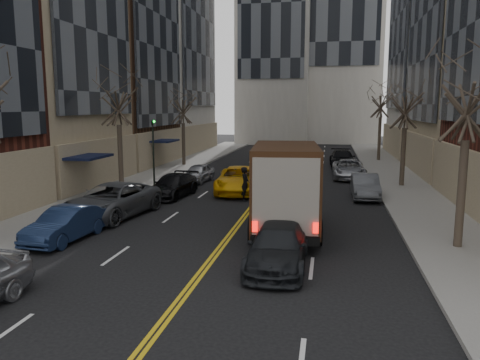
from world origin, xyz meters
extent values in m
cube|color=slate|center=(-9.00, 27.00, 0.07)|extent=(4.00, 66.00, 0.15)
cube|color=slate|center=(9.00, 27.00, 0.07)|extent=(4.00, 66.00, 0.15)
cube|color=#4C301E|center=(-15.50, 33.00, 12.00)|extent=(9.00, 12.00, 24.00)
cube|color=black|center=(-10.84, 33.00, 13.20)|extent=(0.20, 10.56, 19.20)
cube|color=black|center=(-10.00, 18.00, 2.40)|extent=(2.00, 3.00, 0.15)
cube|color=black|center=(-10.90, 18.00, 1.35)|extent=(0.20, 3.00, 2.50)
cube|color=black|center=(-10.00, 31.00, 2.40)|extent=(2.00, 3.00, 0.15)
cube|color=black|center=(-10.90, 31.00, 1.35)|extent=(0.20, 3.00, 2.50)
cylinder|color=#382D23|center=(-8.80, 20.00, 2.17)|extent=(0.30, 0.30, 4.05)
cylinder|color=#382D23|center=(-8.80, 33.00, 1.99)|extent=(0.30, 0.30, 3.69)
cylinder|color=#382D23|center=(8.80, 11.00, 2.13)|extent=(0.30, 0.30, 3.96)
cylinder|color=#382D23|center=(8.80, 25.00, 2.04)|extent=(0.30, 0.30, 3.78)
cylinder|color=#382D23|center=(8.80, 40.00, 2.22)|extent=(0.30, 0.30, 4.14)
cylinder|color=black|center=(-7.40, 22.00, 2.05)|extent=(0.12, 0.12, 3.80)
imported|color=black|center=(-7.40, 22.00, 4.40)|extent=(0.15, 0.18, 0.90)
sphere|color=#0CE526|center=(-7.25, 21.90, 4.35)|extent=(0.14, 0.14, 0.14)
cube|color=black|center=(2.20, 12.36, 0.59)|extent=(2.99, 7.08, 0.32)
cube|color=black|center=(1.97, 14.88, 1.67)|extent=(2.69, 2.06, 2.26)
cube|color=black|center=(2.25, 11.77, 2.15)|extent=(3.06, 5.49, 3.23)
cube|color=black|center=(2.50, 9.05, 0.59)|extent=(2.49, 0.42, 0.32)
cube|color=red|center=(1.43, 8.93, 1.08)|extent=(0.20, 0.08, 0.38)
cube|color=red|center=(3.58, 9.13, 1.08)|extent=(0.20, 0.08, 0.38)
cube|color=gold|center=(0.94, 11.70, 2.80)|extent=(0.13, 0.97, 0.97)
cube|color=gold|center=(3.56, 11.94, 2.80)|extent=(0.13, 0.97, 0.97)
cylinder|color=black|center=(0.73, 14.49, 0.52)|extent=(0.39, 1.06, 1.03)
cylinder|color=black|center=(3.26, 14.73, 0.52)|extent=(0.39, 1.06, 1.03)
cylinder|color=black|center=(1.10, 10.42, 0.52)|extent=(0.39, 1.06, 1.03)
cylinder|color=black|center=(3.63, 10.65, 0.52)|extent=(0.39, 1.06, 1.03)
imported|color=black|center=(2.37, 7.93, 0.69)|extent=(1.93, 4.73, 1.37)
cube|color=black|center=(2.37, 8.61, 1.23)|extent=(0.13, 0.04, 0.09)
cube|color=blue|center=(2.37, 8.58, 1.23)|extent=(0.10, 0.01, 0.06)
imported|color=#E2A209|center=(-1.48, 21.09, 0.80)|extent=(3.27, 6.02, 1.60)
imported|color=black|center=(-0.64, 18.59, 0.97)|extent=(0.52, 0.74, 1.94)
imported|color=#131F3B|center=(-6.30, 9.42, 0.67)|extent=(1.76, 4.19, 1.34)
imported|color=#43454A|center=(-6.30, 13.49, 0.81)|extent=(3.48, 6.17, 1.63)
imported|color=black|center=(-5.10, 19.00, 0.67)|extent=(2.33, 4.76, 1.33)
imported|color=#A9ABB1|center=(-5.10, 24.55, 0.64)|extent=(1.84, 3.87, 1.28)
imported|color=#4A4D51|center=(6.12, 20.76, 0.70)|extent=(1.54, 4.28, 1.40)
imported|color=#A7A8AE|center=(5.49, 28.21, 0.70)|extent=(2.42, 5.08, 1.40)
imported|color=black|center=(5.20, 34.84, 0.75)|extent=(2.32, 5.27, 1.50)
camera|label=1|loc=(3.92, -7.13, 5.34)|focal=35.00mm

